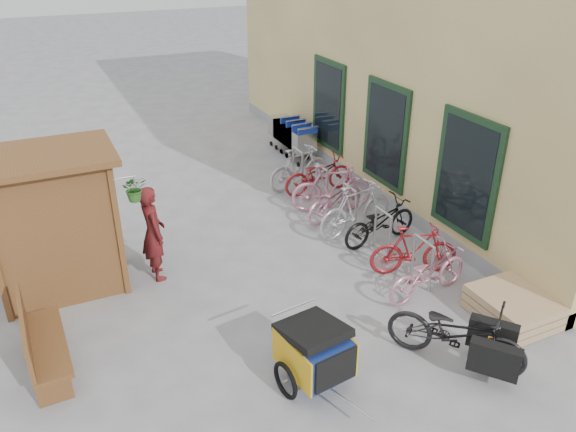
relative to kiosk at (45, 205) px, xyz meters
name	(u,v)px	position (x,y,z in m)	size (l,w,h in m)	color
ground	(300,318)	(3.28, -2.47, -1.55)	(80.00, 80.00, 0.00)	#9B9B9E
building	(463,23)	(9.77, 2.03, 1.94)	(6.07, 13.00, 7.00)	#E0CA80
kiosk	(45,205)	(0.00, 0.00, 0.00)	(2.49, 1.65, 2.40)	brown
bike_rack	(350,202)	(5.58, -0.07, -1.04)	(0.05, 5.35, 0.86)	#A5A8AD
pallet_stack	(513,307)	(6.28, -3.87, -1.34)	(1.00, 1.20, 0.40)	tan
bench	(39,341)	(-0.41, -2.08, -1.03)	(0.55, 1.64, 1.03)	brown
shopping_carts	(292,133)	(6.28, 4.16, -0.94)	(0.58, 1.97, 1.05)	silver
child_trailer	(315,350)	(2.84, -3.79, -1.01)	(1.03, 1.68, 0.97)	navy
cargo_bike	(459,334)	(4.80, -4.30, -1.05)	(1.70, 1.91, 1.00)	black
person_kiosk	(153,233)	(1.56, -0.32, -0.70)	(0.62, 0.41, 1.71)	maroon
bike_0	(428,272)	(5.46, -2.78, -1.12)	(0.57, 1.65, 0.87)	pink
bike_1	(414,250)	(5.66, -2.13, -1.09)	(0.44, 1.55, 0.93)	maroon
bike_2	(380,222)	(5.75, -0.93, -1.11)	(0.58, 1.68, 0.88)	black
bike_3	(356,209)	(5.51, -0.42, -1.02)	(0.50, 1.79, 1.07)	#B7B7BC
bike_4	(335,199)	(5.49, 0.36, -1.13)	(0.56, 1.62, 0.85)	pink
bike_5	(332,187)	(5.60, 0.71, -1.02)	(0.50, 1.77, 1.07)	pink
bike_6	(318,174)	(5.77, 1.65, -1.10)	(0.60, 1.71, 0.90)	maroon
bike_7	(299,168)	(5.48, 2.08, -1.05)	(0.47, 1.67, 1.00)	#B7B7BC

